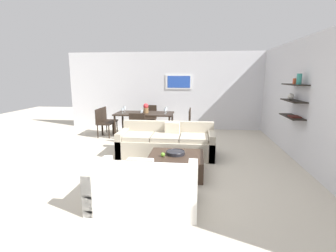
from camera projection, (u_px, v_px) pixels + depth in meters
ground_plane at (162, 160)px, 5.77m from camera, size 18.00×18.00×0.00m
back_wall_unit at (184, 91)px, 8.90m from camera, size 8.40×0.09×2.70m
right_wall_shelf_unit at (297, 100)px, 5.73m from camera, size 0.34×8.20×2.70m
sofa_beige at (167, 144)px, 6.03m from camera, size 2.25×0.90×0.78m
loveseat_white at (144, 187)px, 3.67m from camera, size 1.53×0.90×0.78m
coffee_table at (176, 164)px, 4.91m from camera, size 1.05×0.96×0.38m
decorative_bowl at (175, 153)px, 4.91m from camera, size 0.37×0.37×0.07m
apple_on_coffee_table at (163, 155)px, 4.77m from camera, size 0.08×0.08×0.08m
dining_table at (144, 115)px, 7.84m from camera, size 1.78×0.93×0.75m
dining_chair_right_far at (186, 120)px, 7.93m from camera, size 0.44×0.44×0.88m
dining_chair_right_near at (186, 123)px, 7.52m from camera, size 0.44×0.44×0.88m
dining_chair_head at (150, 116)px, 8.72m from camera, size 0.44×0.44×0.88m
dining_chair_left_far at (107, 119)px, 8.23m from camera, size 0.44×0.44×0.88m
dining_chair_left_near at (102, 121)px, 7.82m from camera, size 0.44×0.44×0.88m
dining_chair_foot at (138, 126)px, 7.03m from camera, size 0.44×0.44×0.88m
wine_glass_left_near at (122, 110)px, 7.77m from camera, size 0.07×0.07×0.15m
wine_glass_head at (147, 108)px, 8.20m from camera, size 0.07×0.07×0.15m
wine_glass_right_near at (165, 110)px, 7.62m from camera, size 0.06×0.06×0.16m
wine_glass_foot at (142, 111)px, 7.41m from camera, size 0.06×0.06×0.15m
wine_glass_left_far at (125, 108)px, 7.99m from camera, size 0.07×0.07×0.18m
wine_glass_right_far at (166, 109)px, 7.83m from camera, size 0.07×0.07×0.19m
centerpiece_vase at (146, 108)px, 7.79m from camera, size 0.16×0.16×0.30m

